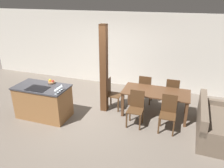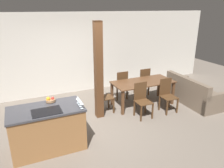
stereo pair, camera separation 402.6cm
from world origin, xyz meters
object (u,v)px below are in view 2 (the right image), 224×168
Objects in this scene: fruit_bowl at (50,100)px; wine_glass_middle at (80,101)px; dining_table at (143,85)px; dining_chair_far_right at (143,81)px; dining_chair_head_end at (103,96)px; couch at (193,94)px; kitchen_island at (48,129)px; timber_post at (99,72)px; dining_chair_near_left at (142,99)px; dining_chair_near_right at (167,95)px; wine_glass_end at (78,98)px; wine_glass_far at (79,100)px; wine_glass_near at (82,103)px; dining_chair_far_left at (121,85)px.

wine_glass_middle reaches higher than fruit_bowl.
dining_chair_far_right is (0.41, 0.65, -0.15)m from dining_table.
dining_chair_head_end is 2.87m from couch.
kitchen_island is at bearing 98.84° from couch.
timber_post reaches higher than kitchen_island.
fruit_bowl reaches higher than dining_chair_near_left.
dining_chair_head_end is at bearing 159.19° from dining_chair_near_right.
kitchen_island is 0.89m from wine_glass_end.
wine_glass_middle is 1.00× the size of wine_glass_far.
wine_glass_near is at bearing 37.25° from dining_chair_far_right.
kitchen_island is at bearing 153.83° from wine_glass_near.
wine_glass_middle is 0.16× the size of dining_chair_near_right.
dining_chair_far_left is at bearing 90.00° from dining_chair_near_left.
fruit_bowl is at bearing 118.26° from dining_chair_head_end.
dining_chair_far_left reaches higher than kitchen_island.
timber_post reaches higher than wine_glass_middle.
dining_chair_far_left reaches higher than dining_table.
dining_table is at bearing 122.48° from dining_chair_near_right.
dining_table is 1.95× the size of dining_chair_head_end.
dining_table is 0.79m from dining_chair_near_left.
wine_glass_far is 2.72m from dining_chair_far_left.
wine_glass_far is at bearing 102.06° from couch.
timber_post is at bearing 23.91° from dining_chair_far_right.
wine_glass_near is 0.08× the size of couch.
dining_chair_near_left is at bearing 14.30° from wine_glass_end.
dining_chair_near_left is 1.40m from timber_post.
dining_table is 1.95× the size of dining_chair_near_right.
dining_chair_near_left is at bearing 95.43° from couch.
wine_glass_far is at bearing 34.64° from dining_chair_far_right.
dining_chair_head_end is at bearing 46.26° from timber_post.
wine_glass_far reaches higher than dining_chair_near_left.
fruit_bowl is at bearing 135.67° from wine_glass_middle.
dining_chair_far_right reaches higher than kitchen_island.
wine_glass_middle is 0.16× the size of dining_chair_far_right.
timber_post is at bearing 136.26° from dining_chair_head_end.
dining_chair_head_end is (1.01, 1.13, -0.56)m from wine_glass_end.
wine_glass_far is at bearing 90.00° from wine_glass_middle.
fruit_bowl is at bearing 130.76° from wine_glass_near.
dining_chair_head_end is (1.67, 1.09, 0.03)m from kitchen_island.
wine_glass_far is (0.00, 0.19, 0.00)m from wine_glass_near.
wine_glass_far reaches higher than dining_chair_far_right.
dining_chair_near_left is 0.83m from dining_chair_near_right.
wine_glass_end is (0.00, 0.28, 0.00)m from wine_glass_near.
wine_glass_near is at bearing 144.60° from dining_chair_head_end.
dining_chair_near_left reaches higher than kitchen_island.
wine_glass_near is 0.16× the size of dining_chair_far_right.
wine_glass_end is at bearing -31.40° from fruit_bowl.
kitchen_island is 0.80× the size of dining_table.
wine_glass_middle is at bearing -166.14° from dining_chair_near_right.
wine_glass_middle reaches higher than dining_chair_far_left.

